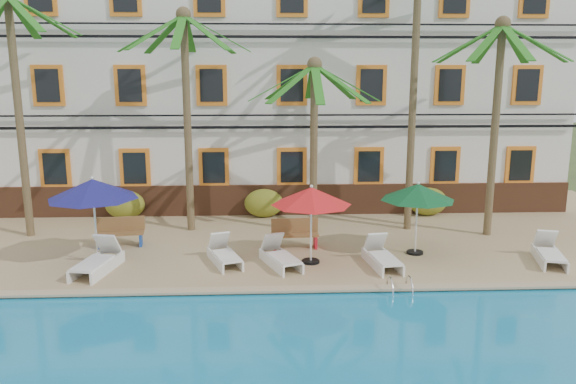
{
  "coord_description": "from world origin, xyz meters",
  "views": [
    {
      "loc": [
        0.42,
        -14.42,
        5.72
      ],
      "look_at": [
        1.18,
        3.0,
        2.0
      ],
      "focal_mm": 35.0,
      "sensor_mm": 36.0,
      "label": 1
    }
  ],
  "objects_px": {
    "palm_d": "(415,49)",
    "bench_left": "(120,232)",
    "palm_b": "(186,90)",
    "bench_right": "(295,233)",
    "pool_ladder": "(400,290)",
    "lounger_c": "(224,254)",
    "lounger_d": "(280,256)",
    "lounger_e": "(382,257)",
    "umbrella_blue": "(93,189)",
    "lounger_f": "(549,253)",
    "umbrella_green": "(418,192)",
    "umbrella_red": "(311,197)",
    "palm_e": "(497,96)",
    "lounger_b": "(98,261)",
    "palm_a": "(16,81)",
    "palm_c": "(314,119)"
  },
  "relations": [
    {
      "from": "palm_d",
      "to": "bench_left",
      "type": "relative_size",
      "value": 6.4
    },
    {
      "from": "palm_b",
      "to": "palm_d",
      "type": "height_order",
      "value": "palm_d"
    },
    {
      "from": "bench_right",
      "to": "palm_b",
      "type": "bearing_deg",
      "value": 147.95
    },
    {
      "from": "pool_ladder",
      "to": "lounger_c",
      "type": "bearing_deg",
      "value": 153.78
    },
    {
      "from": "lounger_d",
      "to": "lounger_e",
      "type": "height_order",
      "value": "lounger_e"
    },
    {
      "from": "umbrella_blue",
      "to": "lounger_f",
      "type": "height_order",
      "value": "umbrella_blue"
    },
    {
      "from": "umbrella_blue",
      "to": "umbrella_green",
      "type": "height_order",
      "value": "umbrella_blue"
    },
    {
      "from": "lounger_d",
      "to": "lounger_f",
      "type": "height_order",
      "value": "lounger_f"
    },
    {
      "from": "palm_d",
      "to": "umbrella_blue",
      "type": "relative_size",
      "value": 3.84
    },
    {
      "from": "palm_b",
      "to": "umbrella_green",
      "type": "xyz_separation_m",
      "value": [
        7.24,
        -3.02,
        -2.98
      ]
    },
    {
      "from": "umbrella_red",
      "to": "lounger_f",
      "type": "bearing_deg",
      "value": -2.3
    },
    {
      "from": "lounger_c",
      "to": "pool_ladder",
      "type": "height_order",
      "value": "lounger_c"
    },
    {
      "from": "palm_e",
      "to": "lounger_c",
      "type": "distance_m",
      "value": 10.23
    },
    {
      "from": "bench_right",
      "to": "pool_ladder",
      "type": "height_order",
      "value": "bench_right"
    },
    {
      "from": "palm_d",
      "to": "pool_ladder",
      "type": "height_order",
      "value": "palm_d"
    },
    {
      "from": "palm_d",
      "to": "umbrella_green",
      "type": "height_order",
      "value": "palm_d"
    },
    {
      "from": "palm_b",
      "to": "lounger_e",
      "type": "bearing_deg",
      "value": -34.45
    },
    {
      "from": "palm_e",
      "to": "palm_d",
      "type": "bearing_deg",
      "value": 161.28
    },
    {
      "from": "lounger_b",
      "to": "lounger_d",
      "type": "bearing_deg",
      "value": 2.98
    },
    {
      "from": "lounger_b",
      "to": "lounger_f",
      "type": "relative_size",
      "value": 1.08
    },
    {
      "from": "palm_a",
      "to": "lounger_d",
      "type": "bearing_deg",
      "value": -22.11
    },
    {
      "from": "palm_d",
      "to": "umbrella_blue",
      "type": "height_order",
      "value": "palm_d"
    },
    {
      "from": "umbrella_green",
      "to": "lounger_d",
      "type": "bearing_deg",
      "value": -167.65
    },
    {
      "from": "palm_b",
      "to": "umbrella_red",
      "type": "bearing_deg",
      "value": -43.25
    },
    {
      "from": "lounger_f",
      "to": "palm_b",
      "type": "bearing_deg",
      "value": 159.94
    },
    {
      "from": "palm_c",
      "to": "umbrella_green",
      "type": "distance_m",
      "value": 4.36
    },
    {
      "from": "palm_a",
      "to": "palm_b",
      "type": "height_order",
      "value": "palm_a"
    },
    {
      "from": "umbrella_blue",
      "to": "lounger_d",
      "type": "relative_size",
      "value": 1.33
    },
    {
      "from": "palm_b",
      "to": "bench_left",
      "type": "bearing_deg",
      "value": -138.61
    },
    {
      "from": "palm_d",
      "to": "umbrella_red",
      "type": "xyz_separation_m",
      "value": [
        -3.76,
        -3.51,
        -4.24
      ]
    },
    {
      "from": "lounger_b",
      "to": "lounger_d",
      "type": "xyz_separation_m",
      "value": [
        5.12,
        0.27,
        -0.03
      ]
    },
    {
      "from": "palm_a",
      "to": "palm_b",
      "type": "distance_m",
      "value": 5.44
    },
    {
      "from": "palm_a",
      "to": "lounger_b",
      "type": "height_order",
      "value": "palm_a"
    },
    {
      "from": "palm_e",
      "to": "lounger_d",
      "type": "bearing_deg",
      "value": -158.36
    },
    {
      "from": "umbrella_green",
      "to": "palm_d",
      "type": "bearing_deg",
      "value": 80.43
    },
    {
      "from": "palm_a",
      "to": "umbrella_green",
      "type": "xyz_separation_m",
      "value": [
        12.65,
        -2.52,
        -3.27
      ]
    },
    {
      "from": "palm_c",
      "to": "umbrella_green",
      "type": "bearing_deg",
      "value": -40.37
    },
    {
      "from": "lounger_f",
      "to": "umbrella_blue",
      "type": "bearing_deg",
      "value": 177.67
    },
    {
      "from": "palm_d",
      "to": "lounger_f",
      "type": "xyz_separation_m",
      "value": [
        3.24,
        -3.8,
        -5.94
      ]
    },
    {
      "from": "lounger_b",
      "to": "palm_b",
      "type": "bearing_deg",
      "value": 63.71
    },
    {
      "from": "palm_a",
      "to": "palm_d",
      "type": "height_order",
      "value": "palm_d"
    },
    {
      "from": "bench_right",
      "to": "bench_left",
      "type": "bearing_deg",
      "value": 175.64
    },
    {
      "from": "pool_ladder",
      "to": "palm_e",
      "type": "bearing_deg",
      "value": 49.17
    },
    {
      "from": "palm_d",
      "to": "bench_right",
      "type": "distance_m",
      "value": 7.38
    },
    {
      "from": "umbrella_red",
      "to": "umbrella_green",
      "type": "height_order",
      "value": "umbrella_red"
    },
    {
      "from": "palm_c",
      "to": "bench_left",
      "type": "bearing_deg",
      "value": -168.54
    },
    {
      "from": "lounger_b",
      "to": "pool_ladder",
      "type": "bearing_deg",
      "value": -12.1
    },
    {
      "from": "palm_e",
      "to": "umbrella_blue",
      "type": "height_order",
      "value": "palm_e"
    },
    {
      "from": "palm_c",
      "to": "bench_right",
      "type": "relative_size",
      "value": 3.93
    },
    {
      "from": "palm_e",
      "to": "umbrella_blue",
      "type": "bearing_deg",
      "value": -169.22
    }
  ]
}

